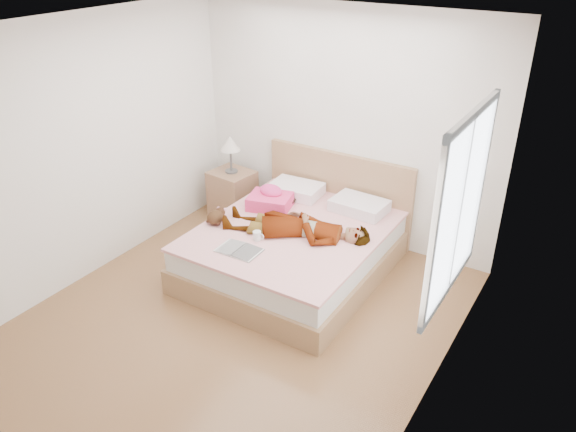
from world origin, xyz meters
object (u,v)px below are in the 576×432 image
(plush_toy, at_px, (216,216))
(magazine, at_px, (239,250))
(woman, at_px, (297,223))
(towel, at_px, (270,199))
(phone, at_px, (277,191))
(nightstand, at_px, (232,191))
(bed, at_px, (297,245))
(coffee_mug, at_px, (257,236))

(plush_toy, bearing_deg, magazine, -32.27)
(woman, bearing_deg, towel, -137.49)
(plush_toy, bearing_deg, woman, 18.44)
(phone, relative_size, plush_toy, 0.34)
(nightstand, bearing_deg, phone, -20.76)
(nightstand, bearing_deg, woman, -28.04)
(phone, relative_size, magazine, 0.22)
(phone, bearing_deg, woman, -54.53)
(towel, relative_size, magazine, 1.26)
(bed, height_order, magazine, bed)
(phone, height_order, towel, towel)
(phone, distance_m, nightstand, 0.99)
(woman, height_order, plush_toy, woman)
(magazine, bearing_deg, woman, 65.40)
(towel, distance_m, magazine, 0.99)
(towel, bearing_deg, phone, 55.31)
(magazine, height_order, coffee_mug, coffee_mug)
(coffee_mug, bearing_deg, phone, 108.63)
(towel, bearing_deg, coffee_mug, -66.47)
(coffee_mug, height_order, nightstand, nightstand)
(bed, bearing_deg, magazine, -105.87)
(coffee_mug, relative_size, plush_toy, 0.45)
(towel, height_order, plush_toy, towel)
(woman, bearing_deg, nightstand, -133.91)
(woman, distance_m, coffee_mug, 0.43)
(coffee_mug, bearing_deg, woman, 53.90)
(woman, distance_m, towel, 0.64)
(woman, distance_m, phone, 0.64)
(nightstand, bearing_deg, magazine, -50.85)
(bed, relative_size, magazine, 4.94)
(magazine, bearing_deg, towel, 105.66)
(bed, relative_size, nightstand, 1.97)
(magazine, bearing_deg, coffee_mug, 83.64)
(woman, bearing_deg, phone, -144.53)
(magazine, distance_m, plush_toy, 0.64)
(magazine, relative_size, nightstand, 0.40)
(phone, distance_m, bed, 0.65)
(magazine, height_order, nightstand, nightstand)
(woman, relative_size, magazine, 3.57)
(coffee_mug, bearing_deg, towel, 113.53)
(phone, xyz_separation_m, coffee_mug, (0.25, -0.74, -0.13))
(towel, bearing_deg, plush_toy, -114.04)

